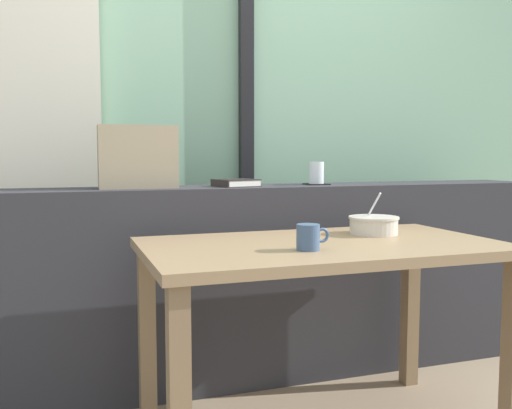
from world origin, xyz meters
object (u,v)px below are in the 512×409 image
at_px(breakfast_table, 322,271).
at_px(soup_bowl, 374,225).
at_px(throw_pillow, 138,157).
at_px(coaster_square, 316,184).
at_px(ceramic_mug, 309,237).
at_px(juice_glass, 316,174).
at_px(closed_book, 236,183).

distance_m(breakfast_table, soup_bowl, 0.34).
bearing_deg(throw_pillow, coaster_square, 0.28).
relative_size(throw_pillow, ceramic_mug, 2.83).
bearing_deg(soup_bowl, ceramic_mug, -146.85).
distance_m(juice_glass, soup_bowl, 0.51).
bearing_deg(breakfast_table, closed_book, 103.37).
relative_size(closed_book, throw_pillow, 0.65).
bearing_deg(throw_pillow, ceramic_mug, -58.33).
distance_m(closed_book, ceramic_mug, 0.73).
xyz_separation_m(soup_bowl, ceramic_mug, (-0.39, -0.26, 0.01)).
distance_m(coaster_square, ceramic_mug, 0.83).
xyz_separation_m(breakfast_table, closed_book, (-0.14, 0.59, 0.29)).
bearing_deg(breakfast_table, juice_glass, 66.95).
relative_size(juice_glass, ceramic_mug, 0.90).
bearing_deg(breakfast_table, throw_pillow, 133.09).
xyz_separation_m(throw_pillow, ceramic_mug, (0.45, -0.73, -0.26)).
bearing_deg(ceramic_mug, soup_bowl, 33.15).
xyz_separation_m(closed_book, soup_bowl, (0.42, -0.46, -0.15)).
distance_m(breakfast_table, ceramic_mug, 0.22).
height_order(coaster_square, ceramic_mug, coaster_square).
bearing_deg(closed_book, breakfast_table, -76.63).
height_order(closed_book, throw_pillow, throw_pillow).
xyz_separation_m(breakfast_table, throw_pillow, (-0.56, 0.60, 0.40)).
height_order(coaster_square, soup_bowl, coaster_square).
height_order(juice_glass, throw_pillow, throw_pillow).
relative_size(throw_pillow, soup_bowl, 1.64).
bearing_deg(juice_glass, throw_pillow, -179.72).
height_order(throw_pillow, soup_bowl, throw_pillow).
height_order(juice_glass, ceramic_mug, juice_glass).
bearing_deg(ceramic_mug, coaster_square, 63.32).
height_order(coaster_square, throw_pillow, throw_pillow).
distance_m(breakfast_table, juice_glass, 0.73).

